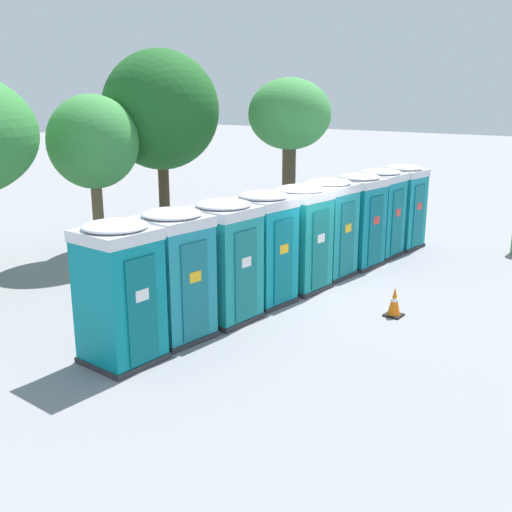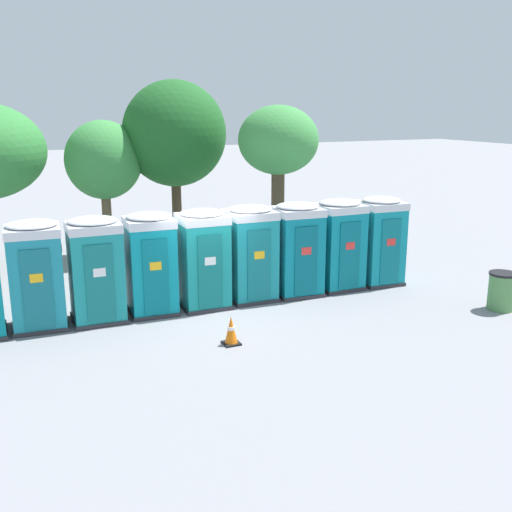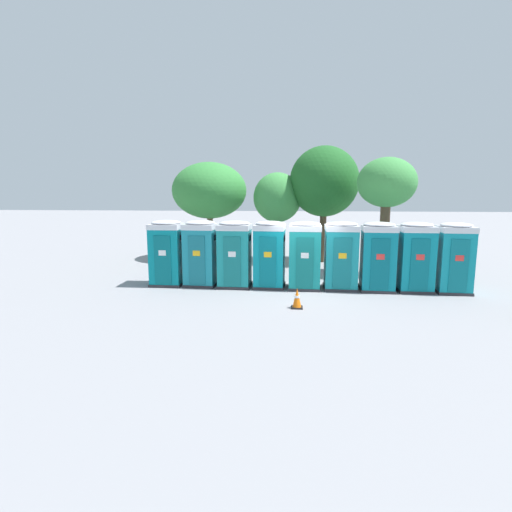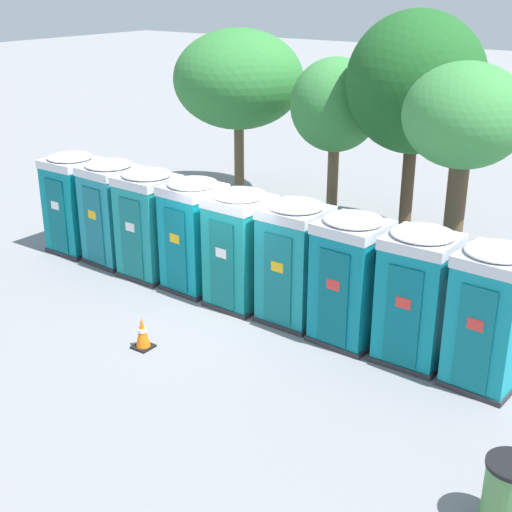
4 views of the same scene
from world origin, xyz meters
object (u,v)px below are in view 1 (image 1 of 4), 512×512
Objects in this scene: street_tree_0 at (161,111)px; traffic_cone at (394,302)px; portapotty_4 at (300,237)px; street_tree_2 at (290,117)px; portapotty_2 at (225,260)px; portapotty_3 at (263,248)px; portapotty_0 at (119,292)px; portapotty_6 at (357,220)px; portapotty_7 at (379,212)px; portapotty_8 at (402,206)px; portapotty_5 at (328,228)px; street_tree_1 at (93,143)px; portapotty_1 at (174,274)px.

street_tree_0 is 9.42m from traffic_cone.
street_tree_2 is (3.52, 2.82, 2.63)m from portapotty_4.
portapotty_2 is 1.00× the size of portapotty_3.
portapotty_0 and portapotty_6 have the same top height.
portapotty_8 is (1.33, -0.08, 0.00)m from portapotty_7.
portapotty_7 is at bearing -1.94° from portapotty_5.
street_tree_0 is 3.87m from street_tree_2.
portapotty_6 is 0.43× the size of street_tree_0.
street_tree_1 reaches higher than portapotty_4.
street_tree_0 is at bearing 115.95° from portapotty_7.
portapotty_7 is 0.50× the size of street_tree_2.
portapotty_3 is 1.00× the size of portapotty_7.
portapotty_4 is 0.43× the size of street_tree_0.
portapotty_8 is (4.00, -0.17, 0.00)m from portapotty_5.
portapotty_3 is 2.67m from portapotty_5.
street_tree_1 is at bearing 89.05° from portapotty_3.
portapotty_3 and portapotty_7 have the same top height.
portapotty_5 is 0.55× the size of street_tree_1.
portapotty_5 is 2.67m from portapotty_7.
portapotty_5 is 4.41m from street_tree_2.
portapotty_0 is 1.00× the size of portapotty_3.
portapotty_4 is (1.33, -0.10, -0.00)m from portapotty_3.
portapotty_4 is at bearing 179.36° from portapotty_7.
portapotty_6 is 6.74m from street_tree_0.
portapotty_3 is 6.67m from portapotty_8.
portapotty_1 reaches higher than traffic_cone.
portapotty_7 is (2.67, -0.09, -0.00)m from portapotty_5.
street_tree_2 is at bearing 16.65° from portapotty_0.
portapotty_4 is (5.34, -0.17, 0.00)m from portapotty_0.
traffic_cone is at bearing -121.70° from portapotty_5.
portapotty_3 is 3.08m from traffic_cone.
portapotty_3 is 1.00× the size of portapotty_5.
portapotty_1 is 5.34m from portapotty_5.
traffic_cone is at bearing -99.74° from street_tree_0.
portapotty_5 and portapotty_7 have the same top height.
street_tree_2 is at bearing 51.78° from portapotty_5.
street_tree_0 is (-0.20, 5.81, 2.82)m from portapotty_5.
street_tree_0 reaches higher than portapotty_7.
portapotty_6 and portapotty_7 have the same top height.
portapotty_3 and portapotty_4 have the same top height.
portapotty_1 is at bearing -115.20° from street_tree_1.
portapotty_7 is at bearing 1.07° from portapotty_6.
traffic_cone is at bearing -49.37° from portapotty_2.
street_tree_0 reaches higher than portapotty_8.
street_tree_1 reaches higher than traffic_cone.
portapotty_6 is at bearing -178.93° from portapotty_7.
portapotty_2 is at bearing 130.63° from traffic_cone.
portapotty_3 is (4.00, -0.07, 0.00)m from portapotty_0.
street_tree_0 is (-2.87, 5.90, 2.82)m from portapotty_7.
portapotty_1 and portapotty_5 have the same top height.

